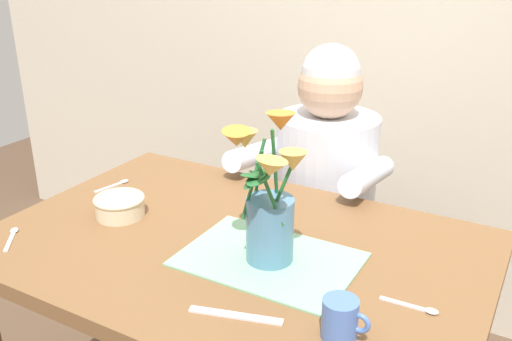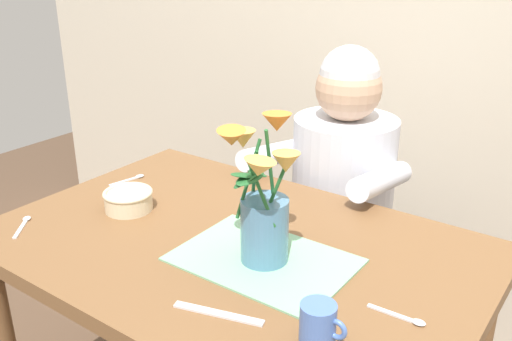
% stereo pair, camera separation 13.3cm
% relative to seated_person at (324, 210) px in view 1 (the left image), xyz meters
% --- Properties ---
extents(dining_table, '(1.20, 0.80, 0.74)m').
position_rel_seated_person_xyz_m(dining_table, '(0.01, -0.62, 0.08)').
color(dining_table, brown).
rests_on(dining_table, ground_plane).
extents(seated_person, '(0.45, 0.47, 1.14)m').
position_rel_seated_person_xyz_m(seated_person, '(0.00, 0.00, 0.00)').
color(seated_person, '#4C4C56').
rests_on(seated_person, ground_plane).
extents(striped_placemat, '(0.40, 0.28, 0.00)m').
position_rel_seated_person_xyz_m(striped_placemat, '(0.13, -0.65, 0.18)').
color(striped_placemat, '#7AB289').
rests_on(striped_placemat, dining_table).
extents(flower_vase, '(0.21, 0.23, 0.35)m').
position_rel_seated_person_xyz_m(flower_vase, '(0.13, -0.65, 0.32)').
color(flower_vase, teal).
rests_on(flower_vase, dining_table).
extents(ceramic_bowl, '(0.14, 0.14, 0.06)m').
position_rel_seated_person_xyz_m(ceramic_bowl, '(-0.33, -0.64, 0.21)').
color(ceramic_bowl, beige).
rests_on(ceramic_bowl, dining_table).
extents(dinner_knife, '(0.19, 0.07, 0.00)m').
position_rel_seated_person_xyz_m(dinner_knife, '(0.17, -0.87, 0.18)').
color(dinner_knife, silver).
rests_on(dinner_knife, dining_table).
extents(coffee_cup, '(0.09, 0.07, 0.08)m').
position_rel_seated_person_xyz_m(coffee_cup, '(0.37, -0.82, 0.22)').
color(coffee_cup, '#476BB7').
rests_on(coffee_cup, dining_table).
extents(spoon_0, '(0.12, 0.02, 0.01)m').
position_rel_seated_person_xyz_m(spoon_0, '(0.48, -0.66, 0.18)').
color(spoon_0, silver).
rests_on(spoon_0, dining_table).
extents(spoon_1, '(0.09, 0.10, 0.01)m').
position_rel_seated_person_xyz_m(spoon_1, '(-0.48, -0.86, 0.18)').
color(spoon_1, silver).
rests_on(spoon_1, dining_table).
extents(spoon_2, '(0.04, 0.12, 0.01)m').
position_rel_seated_person_xyz_m(spoon_2, '(-0.48, -0.49, 0.18)').
color(spoon_2, silver).
rests_on(spoon_2, dining_table).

